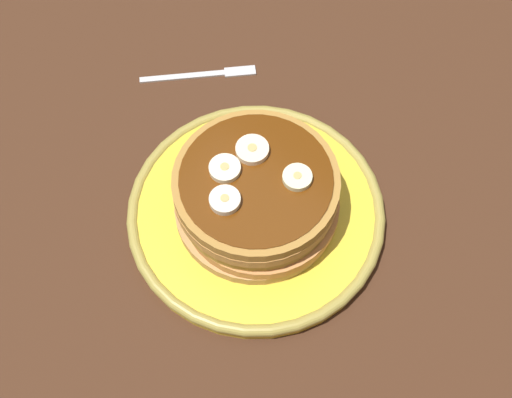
# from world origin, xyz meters

# --- Properties ---
(ground_plane) EXTENTS (1.40, 1.40, 0.03)m
(ground_plane) POSITION_xyz_m (0.00, 0.00, -0.01)
(ground_plane) COLOR #422616
(plate) EXTENTS (0.25, 0.25, 0.02)m
(plate) POSITION_xyz_m (0.00, 0.00, 0.01)
(plate) COLOR yellow
(plate) RESTS_ON ground_plane
(pancake_stack) EXTENTS (0.16, 0.16, 0.06)m
(pancake_stack) POSITION_xyz_m (-0.00, 0.00, 0.05)
(pancake_stack) COLOR tan
(pancake_stack) RESTS_ON plate
(banana_slice_0) EXTENTS (0.03, 0.03, 0.01)m
(banana_slice_0) POSITION_xyz_m (-0.03, -0.01, 0.08)
(banana_slice_0) COLOR #F7EDC6
(banana_slice_0) RESTS_ON pancake_stack
(banana_slice_1) EXTENTS (0.03, 0.03, 0.01)m
(banana_slice_1) POSITION_xyz_m (-0.02, 0.02, 0.08)
(banana_slice_1) COLOR #FCE1B9
(banana_slice_1) RESTS_ON pancake_stack
(banana_slice_2) EXTENTS (0.03, 0.03, 0.01)m
(banana_slice_2) POSITION_xyz_m (-0.01, -0.04, 0.08)
(banana_slice_2) COLOR #EFE4C6
(banana_slice_2) RESTS_ON pancake_stack
(banana_slice_3) EXTENTS (0.03, 0.03, 0.01)m
(banana_slice_3) POSITION_xyz_m (0.03, 0.02, 0.08)
(banana_slice_3) COLOR #EFEFB6
(banana_slice_3) RESTS_ON pancake_stack
(fork) EXTENTS (0.10, 0.10, 0.01)m
(fork) POSITION_xyz_m (-0.16, 0.10, 0.00)
(fork) COLOR silver
(fork) RESTS_ON ground_plane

